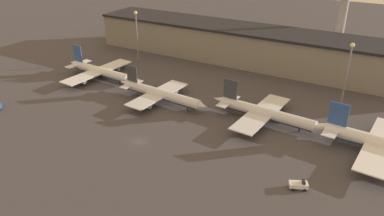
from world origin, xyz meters
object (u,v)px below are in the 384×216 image
at_px(airplane_0, 99,71).
at_px(airplane_1, 160,94).
at_px(airplane_2, 265,113).
at_px(service_vehicle_2, 299,185).
at_px(control_tower, 344,8).

relative_size(airplane_0, airplane_1, 0.95).
distance_m(airplane_2, service_vehicle_2, 38.38).
xyz_separation_m(service_vehicle_2, control_tower, (-14.22, 120.80, 25.24)).
distance_m(airplane_1, control_tower, 108.59).
height_order(airplane_0, service_vehicle_2, airplane_0).
bearing_deg(airplane_0, airplane_1, -6.66).
height_order(service_vehicle_2, control_tower, control_tower).
relative_size(airplane_1, airplane_2, 1.01).
distance_m(airplane_1, airplane_2, 42.38).
relative_size(airplane_1, control_tower, 0.97).
bearing_deg(airplane_0, service_vehicle_2, -14.32).
xyz_separation_m(airplane_1, airplane_2, (42.10, 4.88, 0.09)).
bearing_deg(airplane_0, airplane_2, 2.30).
bearing_deg(airplane_2, airplane_1, -169.23).
xyz_separation_m(airplane_0, control_tower, (88.68, 86.42, 23.15)).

